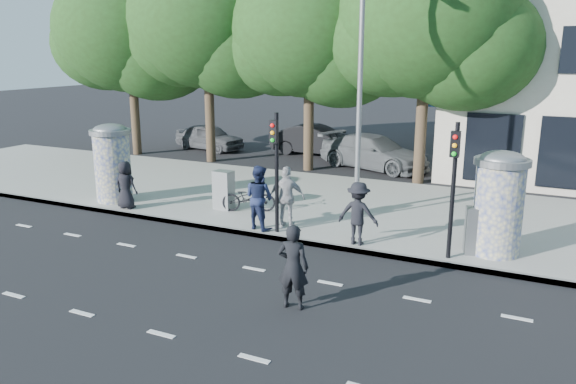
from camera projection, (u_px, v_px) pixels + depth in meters
The scene contains 25 objects.
ground at pixel (223, 291), 12.49m from camera, with size 120.00×120.00×0.00m, color black.
sidewalk at pixel (341, 206), 19.02m from camera, with size 40.00×8.00×0.15m, color gray.
curb at pixel (292, 240), 15.57m from camera, with size 40.00×0.10×0.16m, color slate.
lane_dash_near at pixel (161, 334), 10.57m from camera, with size 32.00×0.12×0.01m, color silver.
lane_dash_far at pixel (254, 269), 13.71m from camera, with size 32.00×0.12×0.01m, color silver.
ad_column_left at pixel (112, 161), 19.06m from camera, with size 1.36×1.36×2.65m.
ad_column_right at pixel (499, 201), 14.03m from camera, with size 1.36×1.36×2.65m.
traffic_pole_near at pixel (276, 161), 15.51m from camera, with size 0.22×0.31×3.40m.
traffic_pole_far at pixel (454, 177), 13.49m from camera, with size 0.22×0.31×3.40m.
street_lamp at pixel (360, 64), 16.77m from camera, with size 0.25×0.93×8.00m.
tree_far_left at pixel (129, 29), 27.34m from camera, with size 7.20×7.20×9.26m.
tree_mid_left at pixel (207, 20), 25.38m from camera, with size 7.20×7.20×9.57m.
tree_near_left at pixel (310, 29), 23.56m from camera, with size 6.80×6.80×8.97m.
tree_center at pixel (427, 19), 21.05m from camera, with size 7.00×7.00×9.30m.
ped_a at pixel (126, 185), 18.24m from camera, with size 0.77×0.50×1.57m, color black.
ped_c at pixel (259, 197), 16.13m from camera, with size 0.91×0.71×1.87m, color #1B2445.
ped_d at pixel (358, 213), 14.85m from camera, with size 1.10×0.63×1.70m, color black.
ped_e at pixel (287, 197), 16.28m from camera, with size 1.06×0.60×1.81m, color #A5A5A8.
man_road at pixel (293, 267), 11.45m from camera, with size 0.66×0.43×1.80m, color black.
bicycle at pixel (249, 198), 17.99m from camera, with size 1.71×0.60×0.90m, color black.
cabinet_left at pixel (224, 190), 18.22m from camera, with size 0.61×0.44×1.27m, color gray.
cabinet_right at pixel (477, 231), 14.20m from camera, with size 0.58×0.42×1.21m, color slate.
car_left at pixel (209, 137), 29.97m from camera, with size 3.97×1.60×1.35m, color #494C50.
car_mid at pixel (317, 140), 28.46m from camera, with size 4.57×1.59×1.51m, color black.
car_right at pixel (374, 152), 25.15m from camera, with size 5.18×2.11×1.50m, color #54585B.
Camera 1 is at (6.30, -9.80, 5.20)m, focal length 35.00 mm.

